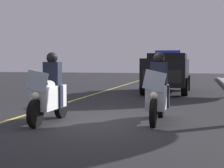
{
  "coord_description": "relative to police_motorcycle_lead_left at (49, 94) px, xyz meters",
  "views": [
    {
      "loc": [
        8.44,
        2.21,
        1.47
      ],
      "look_at": [
        -0.5,
        0.0,
        0.9
      ],
      "focal_mm": 56.34,
      "sensor_mm": 36.0,
      "label": 1
    }
  ],
  "objects": [
    {
      "name": "police_suv",
      "position": [
        -9.26,
        2.06,
        0.37
      ],
      "size": [
        4.92,
        2.11,
        2.05
      ],
      "color": "black",
      "rests_on": "ground"
    },
    {
      "name": "ground_plane",
      "position": [
        -0.52,
        1.33,
        -0.7
      ],
      "size": [
        80.0,
        80.0,
        0.0
      ],
      "primitive_type": "plane",
      "color": "#28282B"
    },
    {
      "name": "police_motorcycle_lead_right",
      "position": [
        -0.72,
        2.56,
        0.0
      ],
      "size": [
        2.14,
        0.56,
        1.72
      ],
      "color": "black",
      "rests_on": "ground"
    },
    {
      "name": "police_motorcycle_lead_left",
      "position": [
        0.0,
        0.0,
        0.0
      ],
      "size": [
        2.14,
        0.56,
        1.72
      ],
      "color": "black",
      "rests_on": "ground"
    },
    {
      "name": "lane_stripe_center",
      "position": [
        -0.52,
        -1.14,
        -0.7
      ],
      "size": [
        48.0,
        0.12,
        0.01
      ],
      "primitive_type": "cube",
      "color": "#E0D14C",
      "rests_on": "ground"
    }
  ]
}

